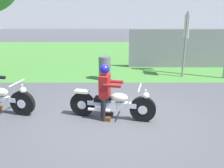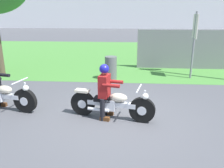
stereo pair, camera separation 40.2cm
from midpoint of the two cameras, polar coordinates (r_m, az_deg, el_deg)
ground at (r=5.98m, az=-1.51°, el=-8.45°), size 120.00×120.00×0.00m
grass_verge at (r=14.68m, az=-0.59°, el=7.25°), size 60.00×12.00×0.01m
motorcycle_lead at (r=5.84m, az=-1.92°, el=-4.93°), size 2.17×0.76×0.88m
rider_lead at (r=5.73m, az=-3.59°, el=-0.85°), size 0.61×0.54×1.40m
trash_can at (r=9.20m, az=-3.04°, el=3.91°), size 0.47×0.47×0.92m
sign_banner at (r=9.75m, az=16.57°, el=11.54°), size 0.08×0.60×2.60m
fence_segment at (r=11.85m, az=20.50°, el=8.08°), size 7.00×0.06×1.80m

